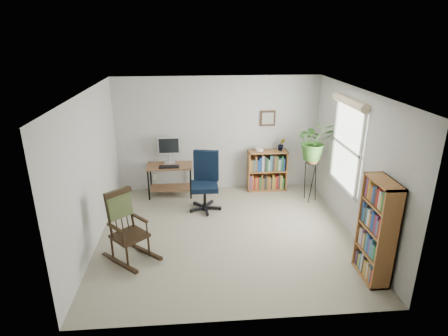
{
  "coord_description": "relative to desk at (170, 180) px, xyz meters",
  "views": [
    {
      "loc": [
        -0.49,
        -5.52,
        3.26
      ],
      "look_at": [
        0.0,
        0.4,
        1.05
      ],
      "focal_mm": 30.0,
      "sensor_mm": 36.0,
      "label": 1
    }
  ],
  "objects": [
    {
      "name": "wall_back",
      "position": [
        1.01,
        0.3,
        0.87
      ],
      "size": [
        4.2,
        0.0,
        2.4
      ],
      "primitive_type": "cube",
      "color": "#AEAFAA",
      "rests_on": "ground"
    },
    {
      "name": "framed_picture",
      "position": [
        2.05,
        0.27,
        1.2
      ],
      "size": [
        0.32,
        0.04,
        0.32
      ],
      "primitive_type": null,
      "color": "black",
      "rests_on": "wall_back"
    },
    {
      "name": "potted_plant_small",
      "position": [
        2.33,
        0.13,
        0.6
      ],
      "size": [
        0.13,
        0.24,
        0.11
      ],
      "primitive_type": "imported",
      "color": "#316222",
      "rests_on": "low_bookshelf"
    },
    {
      "name": "plant_stand",
      "position": [
        2.81,
        -0.51,
        0.15
      ],
      "size": [
        0.29,
        0.29,
        0.95
      ],
      "primitive_type": null,
      "rotation": [
        0.0,
        0.0,
        -0.12
      ],
      "color": "black",
      "rests_on": "floor"
    },
    {
      "name": "low_bookshelf",
      "position": [
        2.05,
        0.12,
        0.11
      ],
      "size": [
        0.82,
        0.27,
        0.87
      ],
      "primitive_type": null,
      "color": "#996132",
      "rests_on": "floor"
    },
    {
      "name": "monitor",
      "position": [
        0.0,
        0.14,
        0.61
      ],
      "size": [
        0.46,
        0.16,
        0.56
      ],
      "primitive_type": null,
      "color": "silver",
      "rests_on": "desk"
    },
    {
      "name": "window",
      "position": [
        3.07,
        -1.4,
        1.07
      ],
      "size": [
        0.12,
        1.2,
        1.5
      ],
      "primitive_type": null,
      "color": "white",
      "rests_on": "wall_right"
    },
    {
      "name": "wall_front",
      "position": [
        1.01,
        -3.7,
        0.87
      ],
      "size": [
        4.2,
        0.0,
        2.4
      ],
      "primitive_type": "cube",
      "color": "#AEAFAA",
      "rests_on": "ground"
    },
    {
      "name": "ceiling",
      "position": [
        1.01,
        -1.7,
        2.07
      ],
      "size": [
        4.2,
        4.0,
        0.0
      ],
      "primitive_type": "cube",
      "color": "white",
      "rests_on": "ground"
    },
    {
      "name": "floor",
      "position": [
        1.01,
        -1.7,
        -0.33
      ],
      "size": [
        4.2,
        4.0,
        0.0
      ],
      "primitive_type": "cube",
      "color": "gray",
      "rests_on": "ground"
    },
    {
      "name": "tall_bookshelf",
      "position": [
        2.93,
        -3.0,
        0.4
      ],
      "size": [
        0.27,
        0.63,
        1.45
      ],
      "primitive_type": null,
      "color": "#996132",
      "rests_on": "floor"
    },
    {
      "name": "wall_left",
      "position": [
        -1.09,
        -1.7,
        0.87
      ],
      "size": [
        0.0,
        4.0,
        2.4
      ],
      "primitive_type": "cube",
      "color": "#AEAFAA",
      "rests_on": "ground"
    },
    {
      "name": "keyboard",
      "position": [
        0.0,
        -0.12,
        0.34
      ],
      "size": [
        0.4,
        0.15,
        0.02
      ],
      "primitive_type": "cube",
      "color": "black",
      "rests_on": "desk"
    },
    {
      "name": "rocking_chair",
      "position": [
        -0.47,
        -2.3,
        0.22
      ],
      "size": [
        1.06,
        1.08,
        1.09
      ],
      "primitive_type": null,
      "rotation": [
        0.0,
        0.0,
        0.75
      ],
      "color": "black",
      "rests_on": "floor"
    },
    {
      "name": "office_chair",
      "position": [
        0.69,
        -0.74,
        0.24
      ],
      "size": [
        0.73,
        0.73,
        1.14
      ],
      "primitive_type": null,
      "rotation": [
        0.0,
        0.0,
        -0.2
      ],
      "color": "black",
      "rests_on": "floor"
    },
    {
      "name": "wall_right",
      "position": [
        3.11,
        -1.7,
        0.87
      ],
      "size": [
        0.0,
        4.0,
        2.4
      ],
      "primitive_type": "cube",
      "color": "#AEAFAA",
      "rests_on": "ground"
    },
    {
      "name": "desk",
      "position": [
        0.0,
        0.0,
        0.0
      ],
      "size": [
        0.91,
        0.5,
        0.66
      ],
      "primitive_type": null,
      "color": "brown",
      "rests_on": "floor"
    },
    {
      "name": "spider_plant",
      "position": [
        2.81,
        -0.51,
        1.28
      ],
      "size": [
        1.69,
        1.87,
        1.46
      ],
      "primitive_type": "imported",
      "color": "#316222",
      "rests_on": "plant_stand"
    }
  ]
}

